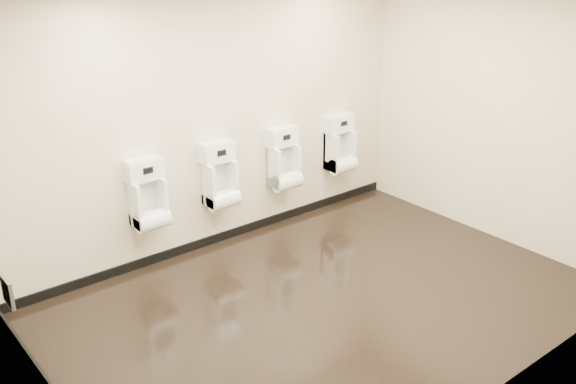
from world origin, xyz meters
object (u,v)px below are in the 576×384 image
object	(u,v)px
urinal_1	(220,180)
urinal_2	(284,163)
urinal_0	(148,200)
urinal_3	(340,148)
access_panel	(7,292)

from	to	relation	value
urinal_1	urinal_2	distance (m)	0.88
urinal_0	urinal_2	xyz separation A→B (m)	(1.74, 0.00, 0.00)
urinal_0	urinal_3	world-z (taller)	same
access_panel	urinal_0	world-z (taller)	urinal_0
urinal_0	urinal_1	world-z (taller)	same
urinal_0	urinal_2	size ratio (longest dim) A/B	1.00
urinal_0	access_panel	bearing A→B (deg)	-164.63
urinal_2	urinal_3	world-z (taller)	same
urinal_0	urinal_2	distance (m)	1.74
urinal_0	urinal_2	world-z (taller)	same
urinal_1	urinal_0	bearing A→B (deg)	180.00
access_panel	urinal_3	size ratio (longest dim) A/B	0.35
urinal_2	urinal_3	distance (m)	0.89
urinal_1	urinal_2	world-z (taller)	same
access_panel	urinal_2	world-z (taller)	urinal_2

